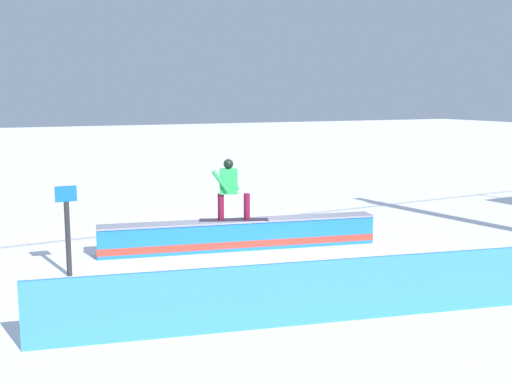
{
  "coord_description": "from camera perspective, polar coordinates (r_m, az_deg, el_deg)",
  "views": [
    {
      "loc": [
        5.54,
        12.52,
        3.44
      ],
      "look_at": [
        0.07,
        0.99,
        1.45
      ],
      "focal_mm": 43.51,
      "sensor_mm": 36.0,
      "label": 1
    }
  ],
  "objects": [
    {
      "name": "safety_fence",
      "position": [
        9.87,
        10.26,
        -8.68
      ],
      "size": [
        10.01,
        2.02,
        0.98
      ],
      "primitive_type": "cube",
      "rotation": [
        0.0,
        0.0,
        -0.19
      ],
      "color": "#3380EA",
      "rests_on": "ground_plane"
    },
    {
      "name": "snowboarder",
      "position": [
        13.81,
        -2.42,
        0.4
      ],
      "size": [
        1.55,
        0.85,
        1.38
      ],
      "color": "#271D2C",
      "rests_on": "grind_box"
    },
    {
      "name": "trail_marker",
      "position": [
        12.38,
        -16.94,
        -3.18
      ],
      "size": [
        0.4,
        0.1,
        1.75
      ],
      "color": "#262628",
      "rests_on": "ground_plane"
    },
    {
      "name": "grind_box",
      "position": [
        14.04,
        -1.47,
        -4.05
      ],
      "size": [
        6.28,
        1.74,
        0.68
      ],
      "color": "#1D6FB6",
      "rests_on": "ground_plane"
    },
    {
      "name": "ground_plane",
      "position": [
        14.11,
        -1.47,
        -5.27
      ],
      "size": [
        120.0,
        120.0,
        0.0
      ],
      "primitive_type": "plane",
      "color": "white"
    }
  ]
}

